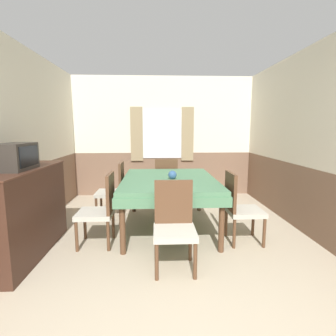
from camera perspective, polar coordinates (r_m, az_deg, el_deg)
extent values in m
cube|color=silver|center=(5.83, -1.10, 11.47)|extent=(4.27, 0.05, 1.65)
cube|color=brown|center=(5.91, -1.06, -1.23)|extent=(4.27, 0.05, 0.95)
cube|color=white|center=(5.79, -1.27, 7.39)|extent=(0.95, 0.01, 1.06)
cube|color=#998460|center=(5.78, -6.83, 7.33)|extent=(0.27, 0.03, 1.17)
cube|color=#998460|center=(5.81, 4.27, 7.38)|extent=(0.27, 0.03, 1.17)
cube|color=silver|center=(3.97, -30.34, 11.67)|extent=(0.05, 4.94, 1.65)
cube|color=brown|center=(4.08, -28.95, -6.79)|extent=(0.05, 4.94, 0.95)
cube|color=silver|center=(4.12, 28.98, 11.61)|extent=(0.05, 4.94, 1.65)
cube|color=brown|center=(4.24, 27.70, -6.18)|extent=(0.05, 4.94, 0.95)
cube|color=#4C7A56|center=(3.86, 0.22, -2.64)|extent=(1.34, 1.79, 0.06)
cube|color=#4C7A56|center=(3.87, 0.22, -3.95)|extent=(1.37, 1.82, 0.12)
cylinder|color=brown|center=(3.20, -9.90, -12.27)|extent=(0.07, 0.07, 0.70)
cylinder|color=brown|center=(3.27, 11.58, -11.86)|extent=(0.07, 0.07, 0.70)
cylinder|color=brown|center=(4.75, -7.45, -5.28)|extent=(0.07, 0.07, 0.70)
cylinder|color=brown|center=(4.79, 6.81, -5.13)|extent=(0.07, 0.07, 0.70)
cylinder|color=brown|center=(2.75, 5.94, -19.48)|extent=(0.04, 0.04, 0.38)
cylinder|color=brown|center=(2.72, -2.49, -19.73)|extent=(0.04, 0.04, 0.38)
cylinder|color=brown|center=(3.09, 4.85, -16.18)|extent=(0.04, 0.04, 0.38)
cylinder|color=brown|center=(3.06, -2.51, -16.36)|extent=(0.04, 0.04, 0.38)
cube|color=#B7B2A3|center=(2.81, 1.47, -13.85)|extent=(0.44, 0.44, 0.06)
cube|color=brown|center=(2.91, 1.20, -7.36)|extent=(0.42, 0.04, 0.49)
cylinder|color=brown|center=(3.45, -19.29, -13.89)|extent=(0.04, 0.04, 0.38)
cylinder|color=brown|center=(3.79, -17.63, -11.74)|extent=(0.04, 0.04, 0.38)
cylinder|color=brown|center=(3.37, -12.88, -14.21)|extent=(0.04, 0.04, 0.38)
cylinder|color=brown|center=(3.71, -11.83, -11.95)|extent=(0.04, 0.04, 0.38)
cube|color=#B7B2A3|center=(3.50, -15.55, -9.55)|extent=(0.44, 0.44, 0.06)
cube|color=brown|center=(3.39, -12.43, -5.24)|extent=(0.04, 0.42, 0.49)
cylinder|color=brown|center=(3.91, 18.02, -11.16)|extent=(0.04, 0.04, 0.38)
cylinder|color=brown|center=(3.58, 20.21, -13.13)|extent=(0.04, 0.04, 0.38)
cylinder|color=brown|center=(3.79, 12.53, -11.54)|extent=(0.04, 0.04, 0.38)
cylinder|color=brown|center=(3.45, 14.22, -13.66)|extent=(0.04, 0.04, 0.38)
cube|color=#B7B2A3|center=(3.60, 16.40, -9.06)|extent=(0.44, 0.44, 0.06)
cube|color=brown|center=(3.47, 13.45, -4.94)|extent=(0.04, 0.42, 0.49)
cylinder|color=brown|center=(5.32, -2.59, -5.48)|extent=(0.04, 0.04, 0.38)
cylinder|color=brown|center=(5.33, 1.52, -5.44)|extent=(0.04, 0.04, 0.38)
cylinder|color=brown|center=(4.95, -2.58, -6.55)|extent=(0.04, 0.04, 0.38)
cylinder|color=brown|center=(4.96, 1.84, -6.50)|extent=(0.04, 0.04, 0.38)
cube|color=#B7B2A3|center=(5.09, -0.46, -3.57)|extent=(0.44, 0.44, 0.06)
cube|color=brown|center=(4.84, -0.37, -0.91)|extent=(0.42, 0.04, 0.49)
cylinder|color=brown|center=(4.43, -15.32, -8.69)|extent=(0.04, 0.04, 0.38)
cylinder|color=brown|center=(4.78, -14.33, -7.35)|extent=(0.04, 0.04, 0.38)
cylinder|color=brown|center=(4.36, -10.39, -8.79)|extent=(0.04, 0.04, 0.38)
cylinder|color=brown|center=(4.72, -9.77, -7.42)|extent=(0.04, 0.04, 0.38)
cube|color=#B7B2A3|center=(4.51, -12.54, -5.35)|extent=(0.44, 0.44, 0.06)
cube|color=brown|center=(4.42, -10.10, -1.94)|extent=(0.04, 0.42, 0.49)
cube|color=#3D2319|center=(3.51, -28.83, -8.46)|extent=(0.44, 1.47, 1.04)
cube|color=#4C2C1F|center=(3.41, -29.45, -0.20)|extent=(0.46, 1.49, 0.02)
cube|color=#2D2823|center=(3.29, -30.22, 2.16)|extent=(0.28, 0.50, 0.29)
cube|color=black|center=(3.22, -27.96, 2.32)|extent=(0.01, 0.41, 0.22)
sphere|color=#335684|center=(3.77, 0.97, -1.50)|extent=(0.12, 0.12, 0.12)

